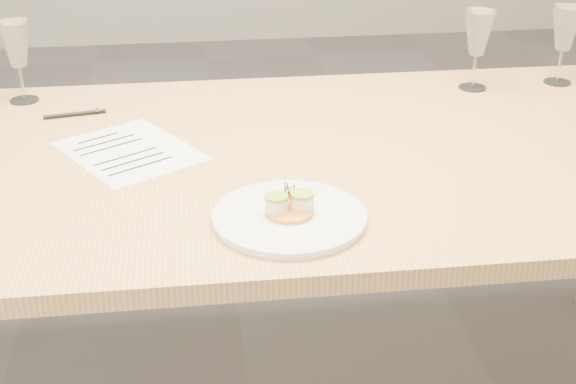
{
  "coord_description": "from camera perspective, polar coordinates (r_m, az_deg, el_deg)",
  "views": [
    {
      "loc": [
        -0.11,
        -1.58,
        1.45
      ],
      "look_at": [
        0.05,
        -0.29,
        0.8
      ],
      "focal_mm": 50.0,
      "sensor_mm": 36.0,
      "label": 1
    }
  ],
  "objects": [
    {
      "name": "recipe_sheet",
      "position": [
        1.77,
        -11.2,
        2.87
      ],
      "size": [
        0.36,
        0.38,
        0.0
      ],
      "rotation": [
        0.0,
        0.0,
        0.56
      ],
      "color": "white",
      "rests_on": "dining_table"
    },
    {
      "name": "dining_table",
      "position": [
        1.76,
        -2.99,
        0.72
      ],
      "size": [
        2.4,
        1.0,
        0.75
      ],
      "color": "tan",
      "rests_on": "ground"
    },
    {
      "name": "wine_glass_2",
      "position": [
        2.14,
        13.37,
        10.84
      ],
      "size": [
        0.08,
        0.08,
        0.2
      ],
      "color": "white",
      "rests_on": "dining_table"
    },
    {
      "name": "wine_glass_1",
      "position": [
        2.1,
        -18.78,
        9.8
      ],
      "size": [
        0.08,
        0.08,
        0.2
      ],
      "color": "white",
      "rests_on": "dining_table"
    },
    {
      "name": "wine_glass_3",
      "position": [
        2.24,
        19.11,
        10.83
      ],
      "size": [
        0.08,
        0.08,
        0.21
      ],
      "color": "white",
      "rests_on": "dining_table"
    },
    {
      "name": "dinner_plate",
      "position": [
        1.45,
        0.12,
        -1.7
      ],
      "size": [
        0.28,
        0.28,
        0.07
      ],
      "rotation": [
        0.0,
        0.0,
        -0.33
      ],
      "color": "white",
      "rests_on": "dining_table"
    },
    {
      "name": "ballpoint_pen",
      "position": [
        2.0,
        -14.9,
        5.38
      ],
      "size": [
        0.15,
        0.04,
        0.01
      ],
      "rotation": [
        0.0,
        0.0,
        0.18
      ],
      "color": "black",
      "rests_on": "dining_table"
    }
  ]
}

